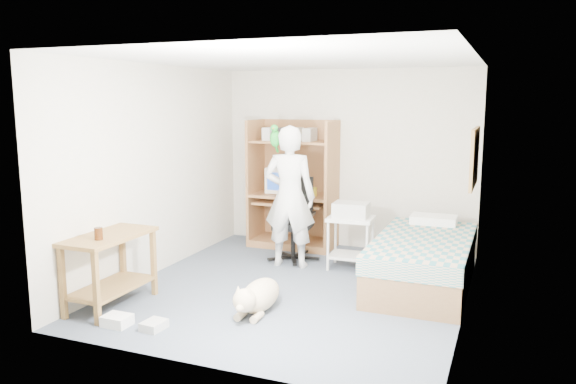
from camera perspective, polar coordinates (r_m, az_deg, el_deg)
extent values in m
plane|color=#42495A|center=(6.36, 0.81, -9.76)|extent=(4.00, 4.00, 0.00)
cube|color=beige|center=(7.95, 6.01, 3.31)|extent=(3.60, 0.02, 2.50)
cube|color=beige|center=(5.68, 18.04, 0.46)|extent=(0.02, 4.00, 2.50)
cube|color=beige|center=(6.91, -13.25, 2.19)|extent=(0.02, 4.00, 2.50)
cube|color=white|center=(6.02, 0.86, 13.33)|extent=(3.60, 4.00, 0.02)
cube|color=brown|center=(8.16, -3.30, 1.02)|extent=(0.04, 0.60, 1.80)
cube|color=brown|center=(7.75, 4.50, 0.56)|extent=(0.04, 0.60, 1.80)
cube|color=brown|center=(8.20, 1.24, 1.08)|extent=(1.20, 0.02, 1.80)
cube|color=brown|center=(7.96, 0.50, -0.34)|extent=(1.12, 0.60, 0.04)
cube|color=brown|center=(7.90, 0.29, -1.15)|extent=(1.00, 0.50, 0.03)
cube|color=brown|center=(7.87, 0.51, 5.12)|extent=(1.12, 0.55, 0.03)
cube|color=brown|center=(8.11, 0.49, -5.15)|extent=(1.12, 0.60, 0.10)
cube|color=brown|center=(6.55, 13.52, -7.79)|extent=(1.00, 2.00, 0.36)
cube|color=#2D727A|center=(6.48, 13.62, -5.42)|extent=(1.02, 2.02, 0.20)
cube|color=white|center=(7.22, 14.59, -2.80)|extent=(0.55, 0.35, 0.12)
cube|color=brown|center=(5.91, -17.74, -4.33)|extent=(0.50, 1.00, 0.04)
cube|color=brown|center=(5.82, -21.93, -8.67)|extent=(0.05, 0.05, 0.70)
cube|color=brown|center=(5.56, -18.90, -9.33)|extent=(0.05, 0.05, 0.70)
cube|color=brown|center=(6.47, -16.41, -6.57)|extent=(0.05, 0.05, 0.70)
cube|color=brown|center=(6.24, -13.49, -7.05)|extent=(0.05, 0.05, 0.70)
cube|color=brown|center=(6.06, -17.48, -9.21)|extent=(0.46, 0.92, 0.03)
cube|color=#9F7947|center=(6.55, 18.45, 3.34)|extent=(0.03, 0.90, 0.60)
cube|color=brown|center=(6.53, 18.57, 6.04)|extent=(0.04, 0.94, 0.04)
cube|color=brown|center=(6.59, 18.29, 0.66)|extent=(0.04, 0.94, 0.04)
cylinder|color=black|center=(7.42, 0.51, -6.61)|extent=(0.60, 0.60, 0.06)
cylinder|color=black|center=(7.37, 0.52, -5.18)|extent=(0.06, 0.06, 0.40)
cube|color=black|center=(7.32, 0.52, -3.36)|extent=(0.51, 0.51, 0.08)
cube|color=black|center=(7.47, 0.96, -0.51)|extent=(0.43, 0.11, 0.55)
cube|color=black|center=(7.35, -1.38, -2.11)|extent=(0.08, 0.30, 0.04)
cube|color=black|center=(7.23, 2.45, -2.31)|extent=(0.08, 0.30, 0.04)
imported|color=silver|center=(6.99, 0.16, -0.49)|extent=(0.69, 0.50, 1.77)
ellipsoid|color=#12811F|center=(6.99, -1.30, 5.44)|extent=(0.13, 0.13, 0.21)
sphere|color=#12811F|center=(6.95, -1.40, 6.49)|extent=(0.09, 0.09, 0.09)
cone|color=#DF4313|center=(6.91, -1.51, 6.47)|extent=(0.04, 0.04, 0.04)
cylinder|color=#12811F|center=(7.05, -1.19, 4.49)|extent=(0.05, 0.14, 0.13)
ellipsoid|color=beige|center=(5.72, -2.84, -10.42)|extent=(0.34, 0.68, 0.30)
sphere|color=beige|center=(5.37, -4.43, -10.93)|extent=(0.22, 0.22, 0.22)
cone|color=beige|center=(5.34, -5.08, -9.88)|extent=(0.07, 0.07, 0.08)
cone|color=beige|center=(5.30, -3.97, -10.03)|extent=(0.07, 0.07, 0.08)
ellipsoid|color=beige|center=(5.31, -4.85, -11.63)|extent=(0.08, 0.12, 0.07)
cylinder|color=beige|center=(6.05, -1.50, -9.86)|extent=(0.06, 0.21, 0.11)
cube|color=silver|center=(6.96, 6.42, -2.70)|extent=(0.57, 0.46, 0.04)
cube|color=silver|center=(7.08, 6.35, -6.43)|extent=(0.52, 0.42, 0.03)
cylinder|color=silver|center=(6.93, 4.03, -5.42)|extent=(0.03, 0.03, 0.63)
cylinder|color=silver|center=(6.80, 7.91, -5.77)|extent=(0.03, 0.03, 0.63)
cylinder|color=silver|center=(7.27, 4.93, -4.72)|extent=(0.03, 0.03, 0.63)
cylinder|color=silver|center=(7.15, 8.64, -5.03)|extent=(0.03, 0.03, 0.63)
cube|color=#ABABA6|center=(6.94, 6.44, -1.80)|extent=(0.43, 0.34, 0.18)
cube|color=beige|center=(8.04, -0.63, 1.28)|extent=(0.41, 0.43, 0.36)
cube|color=navy|center=(7.86, -1.07, 1.08)|extent=(0.30, 0.04, 0.25)
cube|color=beige|center=(7.85, 0.51, -1.00)|extent=(0.47, 0.22, 0.03)
cylinder|color=yellow|center=(7.79, 2.66, 0.03)|extent=(0.08, 0.08, 0.12)
cylinder|color=#3B1C09|center=(5.71, -18.70, -4.03)|extent=(0.08, 0.08, 0.12)
cube|color=white|center=(5.60, -16.98, -12.37)|extent=(0.25, 0.20, 0.10)
cube|color=beige|center=(5.43, -13.47, -13.03)|extent=(0.20, 0.23, 0.08)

